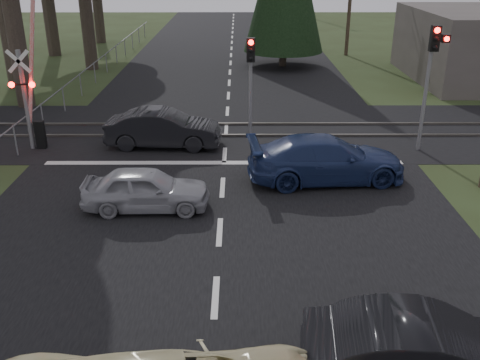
{
  "coord_description": "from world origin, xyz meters",
  "views": [
    {
      "loc": [
        0.51,
        -9.92,
        7.11
      ],
      "look_at": [
        0.56,
        3.6,
        1.3
      ],
      "focal_mm": 40.0,
      "sensor_mm": 36.0,
      "label": 1
    }
  ],
  "objects_px": {
    "traffic_signal_right": "(432,65)",
    "dark_car_far": "(164,129)",
    "crossing_signal": "(31,97)",
    "silver_car": "(146,189)",
    "blue_sedan": "(326,159)",
    "traffic_signal_center": "(251,72)",
    "dark_hatchback": "(428,355)"
  },
  "relations": [
    {
      "from": "crossing_signal",
      "to": "dark_car_far",
      "type": "xyz_separation_m",
      "value": [
        4.88,
        0.21,
        -1.33
      ]
    },
    {
      "from": "crossing_signal",
      "to": "dark_hatchback",
      "type": "height_order",
      "value": "crossing_signal"
    },
    {
      "from": "traffic_signal_right",
      "to": "silver_car",
      "type": "bearing_deg",
      "value": -152.85
    },
    {
      "from": "traffic_signal_right",
      "to": "dark_car_far",
      "type": "height_order",
      "value": "traffic_signal_right"
    },
    {
      "from": "traffic_signal_right",
      "to": "dark_hatchback",
      "type": "bearing_deg",
      "value": -107.22
    },
    {
      "from": "silver_car",
      "to": "blue_sedan",
      "type": "xyz_separation_m",
      "value": [
        5.65,
        2.14,
        0.12
      ]
    },
    {
      "from": "traffic_signal_right",
      "to": "blue_sedan",
      "type": "distance_m",
      "value": 5.62
    },
    {
      "from": "silver_car",
      "to": "blue_sedan",
      "type": "bearing_deg",
      "value": -69.84
    },
    {
      "from": "crossing_signal",
      "to": "silver_car",
      "type": "distance_m",
      "value": 7.48
    },
    {
      "from": "traffic_signal_center",
      "to": "blue_sedan",
      "type": "relative_size",
      "value": 0.79
    },
    {
      "from": "blue_sedan",
      "to": "traffic_signal_right",
      "type": "bearing_deg",
      "value": -61.06
    },
    {
      "from": "blue_sedan",
      "to": "dark_hatchback",
      "type": "bearing_deg",
      "value": 176.17
    },
    {
      "from": "traffic_signal_right",
      "to": "dark_hatchback",
      "type": "height_order",
      "value": "traffic_signal_right"
    },
    {
      "from": "crossing_signal",
      "to": "traffic_signal_center",
      "type": "distance_m",
      "value": 8.36
    },
    {
      "from": "blue_sedan",
      "to": "dark_car_far",
      "type": "relative_size",
      "value": 1.18
    },
    {
      "from": "dark_hatchback",
      "to": "blue_sedan",
      "type": "xyz_separation_m",
      "value": [
        -0.34,
        9.3,
        0.04
      ]
    },
    {
      "from": "dark_hatchback",
      "to": "silver_car",
      "type": "relative_size",
      "value": 1.16
    },
    {
      "from": "traffic_signal_center",
      "to": "dark_hatchback",
      "type": "relative_size",
      "value": 0.94
    },
    {
      "from": "traffic_signal_center",
      "to": "dark_car_far",
      "type": "relative_size",
      "value": 0.93
    },
    {
      "from": "crossing_signal",
      "to": "dark_car_far",
      "type": "height_order",
      "value": "crossing_signal"
    },
    {
      "from": "crossing_signal",
      "to": "blue_sedan",
      "type": "bearing_deg",
      "value": -16.51
    },
    {
      "from": "traffic_signal_right",
      "to": "dark_car_far",
      "type": "relative_size",
      "value": 1.06
    },
    {
      "from": "crossing_signal",
      "to": "silver_car",
      "type": "xyz_separation_m",
      "value": [
        5.07,
        -5.32,
        -1.42
      ]
    },
    {
      "from": "traffic_signal_center",
      "to": "silver_car",
      "type": "bearing_deg",
      "value": -117.34
    },
    {
      "from": "traffic_signal_center",
      "to": "dark_hatchback",
      "type": "xyz_separation_m",
      "value": [
        2.78,
        -13.36,
        -2.09
      ]
    },
    {
      "from": "traffic_signal_right",
      "to": "blue_sedan",
      "type": "xyz_separation_m",
      "value": [
        -4.11,
        -2.86,
        -2.56
      ]
    },
    {
      "from": "crossing_signal",
      "to": "silver_car",
      "type": "bearing_deg",
      "value": -46.38
    },
    {
      "from": "traffic_signal_center",
      "to": "crossing_signal",
      "type": "bearing_deg",
      "value": -173.85
    },
    {
      "from": "crossing_signal",
      "to": "dark_car_far",
      "type": "distance_m",
      "value": 5.06
    },
    {
      "from": "traffic_signal_right",
      "to": "dark_car_far",
      "type": "xyz_separation_m",
      "value": [
        -9.94,
        0.52,
        -2.58
      ]
    },
    {
      "from": "traffic_signal_right",
      "to": "silver_car",
      "type": "xyz_separation_m",
      "value": [
        -9.76,
        -5.0,
        -2.68
      ]
    },
    {
      "from": "traffic_signal_right",
      "to": "dark_car_far",
      "type": "distance_m",
      "value": 10.29
    }
  ]
}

